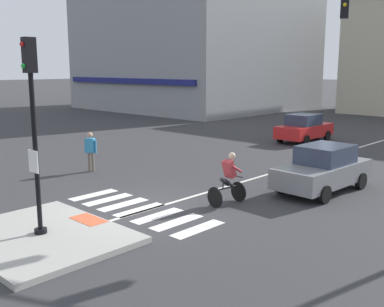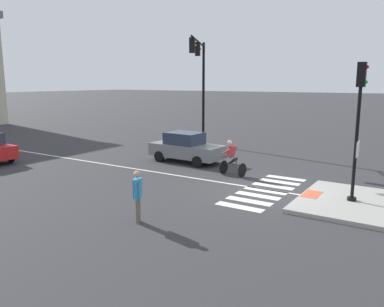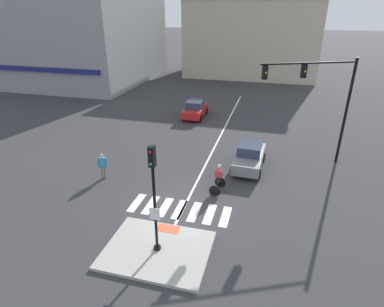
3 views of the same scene
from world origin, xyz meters
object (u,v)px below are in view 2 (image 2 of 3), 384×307
(traffic_light_mast, at_px, (200,74))
(car_grey_eastbound_mid, at_px, (186,147))
(cyclist, at_px, (232,157))
(pedestrian_at_curb_left, at_px, (138,192))
(signal_pole, at_px, (358,119))

(traffic_light_mast, relative_size, car_grey_eastbound_mid, 1.68)
(cyclist, distance_m, pedestrian_at_curb_left, 7.16)
(pedestrian_at_curb_left, bearing_deg, cyclist, 2.71)
(traffic_light_mast, bearing_deg, signal_pole, -123.23)
(signal_pole, height_order, pedestrian_at_curb_left, signal_pole)
(car_grey_eastbound_mid, bearing_deg, signal_pole, -108.21)
(signal_pole, bearing_deg, pedestrian_at_curb_left, 136.24)
(traffic_light_mast, xyz_separation_m, car_grey_eastbound_mid, (-4.01, -1.54, -4.08))
(car_grey_eastbound_mid, relative_size, pedestrian_at_curb_left, 2.49)
(cyclist, relative_size, pedestrian_at_curb_left, 1.01)
(pedestrian_at_curb_left, bearing_deg, signal_pole, -43.76)
(cyclist, bearing_deg, signal_pole, -105.72)
(car_grey_eastbound_mid, relative_size, cyclist, 2.48)
(signal_pole, xyz_separation_m, cyclist, (1.59, 5.66, -2.22))
(traffic_light_mast, distance_m, pedestrian_at_curb_left, 14.26)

